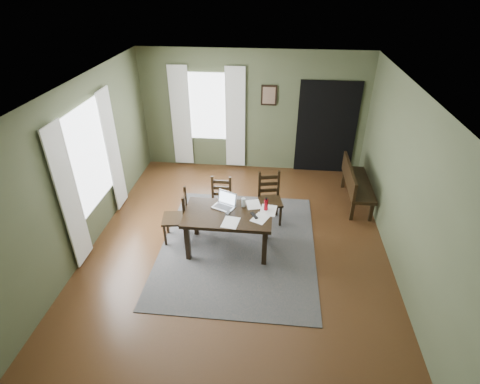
# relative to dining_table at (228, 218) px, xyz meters

# --- Properties ---
(ground) EXTENTS (5.00, 6.00, 0.01)m
(ground) POSITION_rel_dining_table_xyz_m (0.15, 0.08, -0.64)
(ground) COLOR #492C16
(room_shell) EXTENTS (5.02, 6.02, 2.71)m
(room_shell) POSITION_rel_dining_table_xyz_m (0.15, 0.08, 1.17)
(room_shell) COLOR #495235
(room_shell) RESTS_ON ground
(rug) EXTENTS (2.60, 3.20, 0.01)m
(rug) POSITION_rel_dining_table_xyz_m (0.15, 0.08, -0.63)
(rug) COLOR #424242
(rug) RESTS_ON ground
(dining_table) EXTENTS (1.42, 0.85, 0.71)m
(dining_table) POSITION_rel_dining_table_xyz_m (0.00, 0.00, 0.00)
(dining_table) COLOR black
(dining_table) RESTS_ON rug
(chair_end) EXTENTS (0.47, 0.47, 0.95)m
(chair_end) POSITION_rel_dining_table_xyz_m (-0.89, 0.16, -0.17)
(chair_end) COLOR black
(chair_end) RESTS_ON rug
(chair_back_left) EXTENTS (0.39, 0.39, 0.88)m
(chair_back_left) POSITION_rel_dining_table_xyz_m (-0.24, 0.77, -0.20)
(chair_back_left) COLOR black
(chair_back_left) RESTS_ON rug
(chair_back_right) EXTENTS (0.49, 0.49, 0.95)m
(chair_back_right) POSITION_rel_dining_table_xyz_m (0.65, 0.92, -0.17)
(chair_back_right) COLOR black
(chair_back_right) RESTS_ON rug
(bench) EXTENTS (0.46, 1.44, 0.81)m
(bench) POSITION_rel_dining_table_xyz_m (2.30, 1.69, -0.15)
(bench) COLOR black
(bench) RESTS_ON ground
(laptop) EXTENTS (0.42, 0.39, 0.24)m
(laptop) POSITION_rel_dining_table_xyz_m (-0.07, 0.20, 0.15)
(laptop) COLOR #B7B7BC
(laptop) RESTS_ON dining_table
(computer_mouse) EXTENTS (0.08, 0.10, 0.03)m
(computer_mouse) POSITION_rel_dining_table_xyz_m (0.00, -0.03, 0.10)
(computer_mouse) COLOR #3F3F42
(computer_mouse) RESTS_ON dining_table
(tv_remote) EXTENTS (0.14, 0.19, 0.02)m
(tv_remote) POSITION_rel_dining_table_xyz_m (0.42, -0.04, 0.10)
(tv_remote) COLOR black
(tv_remote) RESTS_ON dining_table
(drinking_glass) EXTENTS (0.08, 0.08, 0.15)m
(drinking_glass) POSITION_rel_dining_table_xyz_m (0.23, 0.23, 0.16)
(drinking_glass) COLOR silver
(drinking_glass) RESTS_ON dining_table
(water_bottle) EXTENTS (0.09, 0.09, 0.23)m
(water_bottle) POSITION_rel_dining_table_xyz_m (0.60, 0.16, 0.19)
(water_bottle) COLOR #9D0C16
(water_bottle) RESTS_ON dining_table
(paper_b) EXTENTS (0.33, 0.36, 0.00)m
(paper_b) POSITION_rel_dining_table_xyz_m (0.52, -0.09, 0.09)
(paper_b) COLOR white
(paper_b) RESTS_ON dining_table
(paper_c) EXTENTS (0.29, 0.34, 0.00)m
(paper_c) POSITION_rel_dining_table_xyz_m (0.39, 0.29, 0.09)
(paper_c) COLOR white
(paper_c) RESTS_ON dining_table
(paper_d) EXTENTS (0.29, 0.36, 0.00)m
(paper_d) POSITION_rel_dining_table_xyz_m (0.64, 0.15, 0.09)
(paper_d) COLOR white
(paper_d) RESTS_ON dining_table
(paper_e) EXTENTS (0.29, 0.35, 0.00)m
(paper_e) POSITION_rel_dining_table_xyz_m (0.07, -0.25, 0.09)
(paper_e) COLOR white
(paper_e) RESTS_ON dining_table
(window_left) EXTENTS (0.01, 1.30, 1.70)m
(window_left) POSITION_rel_dining_table_xyz_m (-2.32, 0.28, 0.82)
(window_left) COLOR white
(window_left) RESTS_ON ground
(window_back) EXTENTS (1.00, 0.01, 1.50)m
(window_back) POSITION_rel_dining_table_xyz_m (-0.85, 3.05, 0.82)
(window_back) COLOR white
(window_back) RESTS_ON ground
(curtain_left_near) EXTENTS (0.03, 0.48, 2.30)m
(curtain_left_near) POSITION_rel_dining_table_xyz_m (-2.29, -0.54, 0.57)
(curtain_left_near) COLOR silver
(curtain_left_near) RESTS_ON ground
(curtain_left_far) EXTENTS (0.03, 0.48, 2.30)m
(curtain_left_far) POSITION_rel_dining_table_xyz_m (-2.29, 1.10, 0.57)
(curtain_left_far) COLOR silver
(curtain_left_far) RESTS_ON ground
(curtain_back_left) EXTENTS (0.44, 0.03, 2.30)m
(curtain_back_left) POSITION_rel_dining_table_xyz_m (-1.47, 3.02, 0.57)
(curtain_back_left) COLOR silver
(curtain_back_left) RESTS_ON ground
(curtain_back_right) EXTENTS (0.44, 0.03, 2.30)m
(curtain_back_right) POSITION_rel_dining_table_xyz_m (-0.23, 3.02, 0.57)
(curtain_back_right) COLOR silver
(curtain_back_right) RESTS_ON ground
(framed_picture) EXTENTS (0.34, 0.03, 0.44)m
(framed_picture) POSITION_rel_dining_table_xyz_m (0.50, 3.05, 1.12)
(framed_picture) COLOR black
(framed_picture) RESTS_ON ground
(doorway_back) EXTENTS (1.30, 0.03, 2.10)m
(doorway_back) POSITION_rel_dining_table_xyz_m (1.80, 3.05, 0.42)
(doorway_back) COLOR black
(doorway_back) RESTS_ON ground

